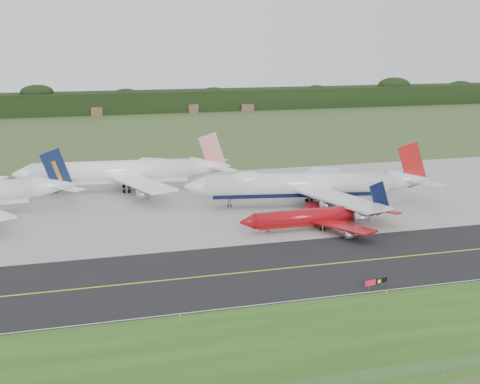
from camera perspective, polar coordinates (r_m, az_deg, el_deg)
name	(u,v)px	position (r m, az deg, el deg)	size (l,w,h in m)	color
ground	(333,256)	(135.48, 7.93, -5.47)	(600.00, 600.00, 0.00)	#364F24
grass_verge	(427,328)	(106.72, 15.69, -11.09)	(400.00, 30.00, 0.01)	#245117
taxiway	(341,263)	(132.03, 8.63, -5.99)	(400.00, 32.00, 0.02)	black
apron	(256,199)	(181.35, 1.40, -0.57)	(400.00, 78.00, 0.01)	gray
taxiway_centreline	(341,263)	(132.03, 8.63, -5.98)	(400.00, 0.40, 0.00)	yellow
taxiway_edge_line	(379,291)	(119.03, 11.76, -8.27)	(400.00, 0.25, 0.00)	silver
horizon_treeline	(141,103)	(396.13, -8.42, 7.54)	(700.00, 25.00, 12.00)	black
jet_ba_747	(307,185)	(173.46, 5.74, 0.63)	(65.18, 53.36, 16.43)	silver
jet_red_737	(319,217)	(153.77, 6.75, -2.09)	(37.42, 30.60, 10.13)	maroon
jet_star_tail	(125,172)	(192.61, -9.78, 1.69)	(61.44, 51.16, 16.20)	white
taxiway_sign	(376,282)	(119.98, 11.54, -7.52)	(4.77, 1.28, 1.62)	slate
edge_marker_left	(180,315)	(107.01, -5.16, -10.42)	(0.16, 0.16, 0.50)	yellow
edge_marker_center	(386,291)	(118.53, 12.37, -8.28)	(0.16, 0.16, 0.50)	yellow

